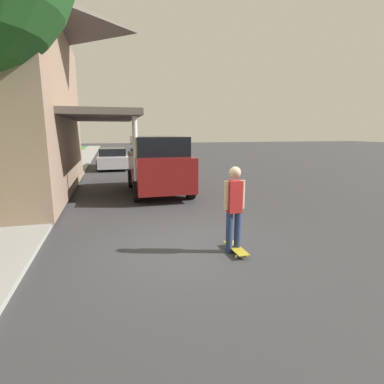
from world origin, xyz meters
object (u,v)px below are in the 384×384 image
object	(u,v)px
car_down_street	(113,158)
skateboard	(236,248)
suv_parked	(158,163)
skateboarder	(234,206)

from	to	relation	value
car_down_street	skateboard	world-z (taller)	car_down_street
suv_parked	car_down_street	xyz separation A→B (m)	(-1.57, 8.74, -0.51)
suv_parked	skateboard	bearing A→B (deg)	-85.13
suv_parked	skateboarder	world-z (taller)	suv_parked
suv_parked	skateboarder	bearing A→B (deg)	-85.51
suv_parked	skateboard	size ratio (longest dim) A/B	5.61
car_down_street	skateboard	bearing A→B (deg)	-82.01
car_down_street	skateboarder	xyz separation A→B (m)	(2.06, -14.94, 0.30)
suv_parked	car_down_street	distance (m)	8.90
car_down_street	skateboarder	world-z (taller)	skateboarder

